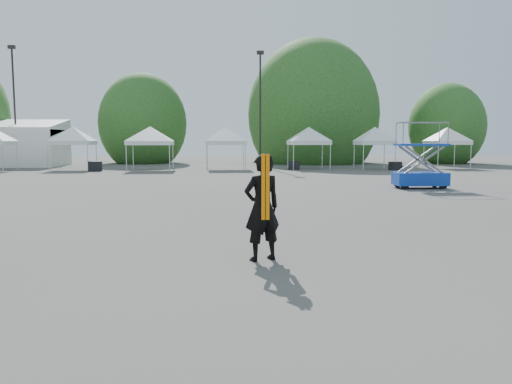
{
  "coord_description": "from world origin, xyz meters",
  "views": [
    {
      "loc": [
        -1.02,
        -10.89,
        2.33
      ],
      "look_at": [
        -0.19,
        -1.13,
        1.3
      ],
      "focal_mm": 35.0,
      "sensor_mm": 36.0,
      "label": 1
    }
  ],
  "objects": [
    {
      "name": "ground",
      "position": [
        0.0,
        0.0,
        0.0
      ],
      "size": [
        120.0,
        120.0,
        0.0
      ],
      "primitive_type": "plane",
      "color": "#474442",
      "rests_on": "ground"
    },
    {
      "name": "light_pole_west",
      "position": [
        -18.0,
        34.0,
        5.77
      ],
      "size": [
        0.6,
        0.25,
        10.3
      ],
      "color": "black",
      "rests_on": "ground"
    },
    {
      "name": "light_pole_east",
      "position": [
        3.0,
        32.0,
        5.52
      ],
      "size": [
        0.6,
        0.25,
        9.8
      ],
      "color": "black",
      "rests_on": "ground"
    },
    {
      "name": "tree_mid_w",
      "position": [
        -8.0,
        40.0,
        3.93
      ],
      "size": [
        4.16,
        4.16,
        6.33
      ],
      "color": "#382314",
      "rests_on": "ground"
    },
    {
      "name": "tree_mid_e",
      "position": [
        9.0,
        39.0,
        4.84
      ],
      "size": [
        5.12,
        5.12,
        7.79
      ],
      "color": "#382314",
      "rests_on": "ground"
    },
    {
      "name": "tree_far_e",
      "position": [
        22.0,
        37.0,
        3.63
      ],
      "size": [
        3.84,
        3.84,
        5.84
      ],
      "color": "#382314",
      "rests_on": "ground"
    },
    {
      "name": "tent_c",
      "position": [
        -11.78,
        28.72,
        3.06
      ],
      "size": [
        4.21,
        4.21,
        3.88
      ],
      "color": "silver",
      "rests_on": "ground"
    },
    {
      "name": "tent_d",
      "position": [
        -5.8,
        27.78,
        3.06
      ],
      "size": [
        4.7,
        4.7,
        3.88
      ],
      "color": "silver",
      "rests_on": "ground"
    },
    {
      "name": "tent_e",
      "position": [
        -0.06,
        28.39,
        3.06
      ],
      "size": [
        4.43,
        4.43,
        3.88
      ],
      "color": "silver",
      "rests_on": "ground"
    },
    {
      "name": "tent_f",
      "position": [
        6.53,
        28.4,
        3.06
      ],
      "size": [
        4.35,
        4.35,
        3.88
      ],
      "color": "silver",
      "rests_on": "ground"
    },
    {
      "name": "tent_g",
      "position": [
        11.61,
        27.52,
        3.06
      ],
      "size": [
        3.83,
        3.83,
        3.88
      ],
      "color": "silver",
      "rests_on": "ground"
    },
    {
      "name": "tent_h",
      "position": [
        18.06,
        28.62,
        3.06
      ],
      "size": [
        4.11,
        4.11,
        3.88
      ],
      "color": "silver",
      "rests_on": "ground"
    },
    {
      "name": "man",
      "position": [
        -0.1,
        -1.45,
        1.04
      ],
      "size": [
        0.89,
        0.75,
        2.07
      ],
      "rotation": [
        0.0,
        0.0,
        3.54
      ],
      "color": "black",
      "rests_on": "ground"
    },
    {
      "name": "scissor_lift",
      "position": [
        8.88,
        12.26,
        1.59
      ],
      "size": [
        2.49,
        1.32,
        3.16
      ],
      "rotation": [
        0.0,
        0.0,
        -0.04
      ],
      "color": "#0C32A1",
      "rests_on": "ground"
    },
    {
      "name": "crate_west",
      "position": [
        -9.77,
        26.95,
        0.36
      ],
      "size": [
        1.01,
        0.83,
        0.73
      ],
      "primitive_type": "cube",
      "rotation": [
        0.0,
        0.0,
        0.11
      ],
      "color": "black",
      "rests_on": "ground"
    },
    {
      "name": "crate_mid",
      "position": [
        5.2,
        27.42,
        0.34
      ],
      "size": [
        0.98,
        0.82,
        0.69
      ],
      "primitive_type": "cube",
      "rotation": [
        0.0,
        0.0,
        -0.15
      ],
      "color": "black",
      "rests_on": "ground"
    },
    {
      "name": "crate_east",
      "position": [
        12.9,
        26.33,
        0.32
      ],
      "size": [
        0.99,
        0.87,
        0.64
      ],
      "primitive_type": "cube",
      "rotation": [
        0.0,
        0.0,
        0.32
      ],
      "color": "black",
      "rests_on": "ground"
    }
  ]
}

